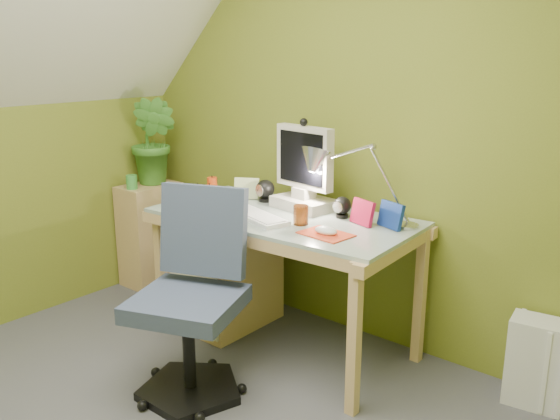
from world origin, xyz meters
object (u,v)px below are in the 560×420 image
Objects in this scene: desk_lamp at (376,165)px; potted_plant at (154,141)px; desk at (283,281)px; monitor at (304,166)px; task_chair at (187,300)px; radiator at (556,367)px; side_ledge at (151,234)px.

desk_lamp is 0.99× the size of potted_plant.
desk is 0.83m from desk_lamp.
desk_lamp is 1.74m from potted_plant.
monitor is 0.80× the size of potted_plant.
desk is at bearing 66.69° from task_chair.
desk_lamp is 1.41× the size of radiator.
desk is at bearing -82.86° from monitor.
desk_lamp is 1.14m from task_chair.
desk is 1.45m from potted_plant.
task_chair is (-0.02, -0.68, 0.11)m from desk.
task_chair is 1.73m from radiator.
side_ledge is (-1.77, -0.06, -0.70)m from desk_lamp.
monitor reaches higher than radiator.
side_ledge is 2.70m from radiator.
desk is 1.99× the size of side_ledge.
desk is 2.92× the size of monitor.
side_ledge is at bearing 171.39° from desk.
desk_lamp reaches higher than desk.
desk_lamp is 1.26m from radiator.
monitor is at bearing 2.39° from side_ledge.
potted_plant is (-1.29, 0.17, 0.64)m from desk.
desk is at bearing -175.32° from radiator.
desk_lamp is at bearing 39.84° from task_chair.
desk_lamp reaches higher than monitor.
desk_lamp is at bearing 1.78° from side_ledge.
side_ledge is 0.66m from potted_plant.
potted_plant is at bearing 61.98° from side_ledge.
monitor reaches higher than side_ledge.
side_ledge is 1.18× the size of potted_plant.
task_chair is 2.31× the size of radiator.
monitor is 1.47m from side_ledge.
potted_plant reaches higher than side_ledge.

